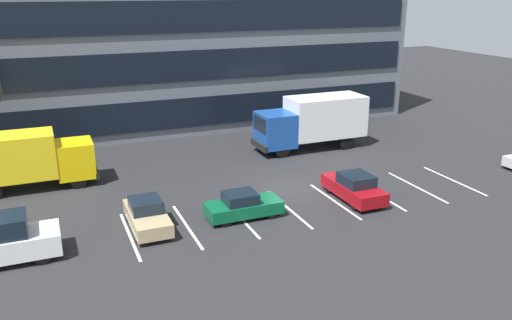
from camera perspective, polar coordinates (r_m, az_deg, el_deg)
ground_plane at (r=31.28m, az=3.57°, el=-2.95°), size 120.00×120.00×0.00m
office_building at (r=46.13m, az=-6.32°, el=13.05°), size 35.04×10.30×14.40m
lot_markings at (r=28.92m, az=6.06°, el=-4.83°), size 19.74×5.40×0.01m
box_truck_blue at (r=38.35m, az=6.15°, el=4.31°), size 8.14×2.70×3.77m
box_truck_yellow_all at (r=33.12m, az=-23.52°, el=0.19°), size 7.22×2.39×3.35m
suv_white at (r=25.14m, az=-25.84°, el=-7.85°), size 4.61×1.96×2.09m
sedan_forest at (r=27.01m, az=-1.42°, el=-4.94°), size 3.87×1.62×1.39m
sedan_tan at (r=26.41m, az=-11.70°, el=-5.83°), size 1.69×4.04×1.45m
sedan_maroon at (r=29.73m, az=10.55°, el=-2.91°), size 1.78×4.24×1.52m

